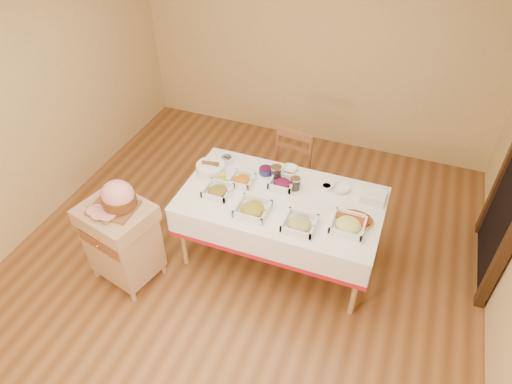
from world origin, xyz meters
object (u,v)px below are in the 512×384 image
dining_chair (287,175)px  preserve_jar_left (276,173)px  ham_on_board (117,198)px  brass_platter (355,219)px  butcher_cart (122,239)px  plate_stack (373,195)px  dining_table (281,211)px  bread_basket (211,169)px  mustard_bottle (223,179)px  preserve_jar_right (295,184)px

dining_chair → preserve_jar_left: dining_chair is taller
ham_on_board → brass_platter: (1.89, 0.65, -0.18)m
butcher_cart → plate_stack: bearing=26.8°
dining_table → ham_on_board: size_ratio=4.50×
bread_basket → dining_table: bearing=-8.5°
mustard_bottle → bread_basket: 0.22m
preserve_jar_right → brass_platter: preserve_jar_right is taller
preserve_jar_left → dining_table: bearing=-61.6°
preserve_jar_left → ham_on_board: bearing=-138.3°
dining_table → dining_chair: (-0.15, 0.67, -0.10)m
dining_chair → preserve_jar_right: 0.63m
preserve_jar_right → dining_chair: bearing=114.6°
bread_basket → brass_platter: bread_basket is taller
dining_chair → brass_platter: bearing=-41.2°
preserve_jar_right → plate_stack: 0.71m
dining_table → bread_basket: (-0.75, 0.11, 0.21)m
mustard_bottle → plate_stack: size_ratio=0.71×
plate_stack → bread_basket: bearing=-173.2°
preserve_jar_right → butcher_cart: bearing=-145.8°
preserve_jar_right → preserve_jar_left: bearing=158.7°
preserve_jar_right → mustard_bottle: size_ratio=0.78×
dining_table → preserve_jar_left: size_ratio=13.54×
dining_chair → mustard_bottle: dining_chair is taller
plate_stack → butcher_cart: bearing=-153.2°
preserve_jar_left → preserve_jar_right: 0.23m
dining_chair → preserve_jar_left: (0.01, -0.41, 0.33)m
mustard_bottle → brass_platter: 1.24m
preserve_jar_right → dining_table: bearing=-113.5°
preserve_jar_right → mustard_bottle: bearing=-164.4°
butcher_cart → dining_table: bearing=30.2°
ham_on_board → preserve_jar_left: (1.08, 0.96, -0.14)m
dining_table → butcher_cart: bearing=-149.8°
dining_chair → dining_table: bearing=-77.3°
plate_stack → brass_platter: size_ratio=0.68×
mustard_bottle → preserve_jar_right: bearing=15.6°
butcher_cart → preserve_jar_left: preserve_jar_left is taller
dining_chair → mustard_bottle: size_ratio=6.23×
dining_table → mustard_bottle: size_ratio=11.81×
plate_stack → mustard_bottle: bearing=-167.4°
dining_chair → preserve_jar_left: size_ratio=7.15×
dining_chair → butcher_cart: bearing=-128.3°
ham_on_board → bread_basket: ham_on_board is taller
butcher_cart → ham_on_board: 0.48m
butcher_cart → preserve_jar_left: bearing=41.6°
preserve_jar_left → mustard_bottle: bearing=-148.3°
ham_on_board → preserve_jar_right: (1.29, 0.88, -0.15)m
preserve_jar_left → plate_stack: preserve_jar_left is taller
dining_table → ham_on_board: (-1.22, -0.70, 0.36)m
dining_table → brass_platter: size_ratio=5.71×
preserve_jar_right → bread_basket: size_ratio=0.44×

